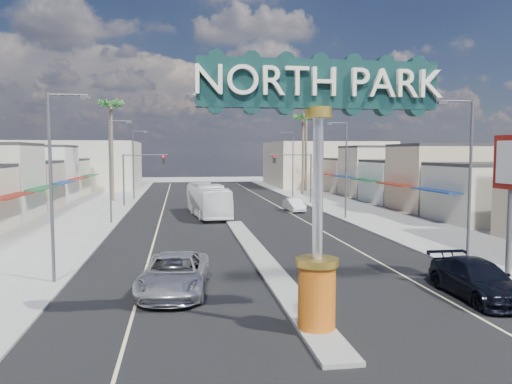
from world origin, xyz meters
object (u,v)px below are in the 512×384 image
object	(u,v)px
streetlight_l_near	(54,178)
suv_right	(477,279)
traffic_signal_left	(140,169)
streetlight_r_far	(292,161)
palm_right_far	(306,112)
gateway_sign	(318,162)
palm_right_mid	(303,122)
city_bus	(208,200)
streetlight_l_mid	(112,166)
streetlight_r_near	(467,174)
bank_pylon_sign	(511,170)
suv_left	(174,274)
car_parked_right	(294,205)
traffic_signal_right	(296,168)
streetlight_l_far	(135,161)
streetlight_r_mid	(344,165)
palm_left_far	(111,109)

from	to	relation	value
streetlight_l_near	suv_right	bearing A→B (deg)	-15.41
traffic_signal_left	streetlight_r_far	world-z (taller)	streetlight_r_far
streetlight_r_far	palm_right_far	bearing A→B (deg)	65.45
gateway_sign	streetlight_l_near	xyz separation A→B (m)	(-10.43, 8.02, -0.86)
gateway_sign	streetlight_r_far	world-z (taller)	gateway_sign
gateway_sign	palm_right_mid	distance (m)	55.76
city_bus	streetlight_l_mid	bearing A→B (deg)	-161.25
streetlight_r_near	streetlight_r_far	size ratio (longest dim) A/B	1.00
streetlight_r_near	city_bus	distance (m)	27.27
palm_right_mid	bank_pylon_sign	distance (m)	49.08
suv_right	traffic_signal_left	bearing A→B (deg)	114.56
suv_left	car_parked_right	distance (m)	31.11
traffic_signal_right	car_parked_right	bearing A→B (deg)	-104.86
gateway_sign	bank_pylon_sign	bearing A→B (deg)	25.60
streetlight_l_near	streetlight_l_far	xyz separation A→B (m)	(0.00, 42.00, 0.00)
suv_right	bank_pylon_sign	world-z (taller)	bank_pylon_sign
gateway_sign	streetlight_l_mid	distance (m)	29.91
streetlight_r_mid	car_parked_right	bearing A→B (deg)	117.27
traffic_signal_right	streetlight_l_far	xyz separation A→B (m)	(-19.62, 8.01, 0.79)
streetlight_r_far	palm_right_far	size ratio (longest dim) A/B	0.64
palm_right_mid	suv_left	size ratio (longest dim) A/B	1.96
traffic_signal_left	streetlight_r_far	distance (m)	21.20
traffic_signal_right	streetlight_r_far	world-z (taller)	streetlight_r_far
gateway_sign	streetlight_r_far	bearing A→B (deg)	78.22
streetlight_l_near	traffic_signal_left	bearing A→B (deg)	87.90
gateway_sign	streetlight_l_far	distance (m)	51.10
bank_pylon_sign	car_parked_right	bearing A→B (deg)	93.28
gateway_sign	bank_pylon_sign	size ratio (longest dim) A/B	1.32
streetlight_r_mid	streetlight_r_far	distance (m)	22.00
streetlight_l_far	streetlight_r_mid	distance (m)	30.32
palm_right_far	streetlight_r_near	bearing A→B (deg)	-95.02
streetlight_l_mid	city_bus	bearing A→B (deg)	25.50
streetlight_r_near	suv_right	xyz separation A→B (m)	(-2.50, -5.06, -4.26)
palm_left_far	city_bus	bearing A→B (deg)	-55.45
streetlight_r_far	traffic_signal_right	bearing A→B (deg)	-98.86
traffic_signal_right	palm_right_far	world-z (taller)	palm_right_far
streetlight_r_far	suv_right	world-z (taller)	streetlight_r_far
palm_right_mid	car_parked_right	size ratio (longest dim) A/B	2.89
traffic_signal_left	car_parked_right	size ratio (longest dim) A/B	1.43
gateway_sign	traffic_signal_right	distance (m)	43.04
streetlight_r_near	suv_left	size ratio (longest dim) A/B	1.46
streetlight_l_far	suv_left	bearing A→B (deg)	-82.92
streetlight_r_near	city_bus	world-z (taller)	streetlight_r_near
streetlight_l_near	bank_pylon_sign	world-z (taller)	streetlight_l_near
gateway_sign	palm_left_far	xyz separation A→B (m)	(-13.00, 48.02, 5.57)
streetlight_r_far	streetlight_l_mid	bearing A→B (deg)	-133.48
palm_right_far	suv_left	world-z (taller)	palm_right_far
car_parked_right	palm_right_far	bearing A→B (deg)	69.20
streetlight_l_mid	streetlight_r_near	bearing A→B (deg)	-43.79
traffic_signal_left	streetlight_l_near	distance (m)	34.03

